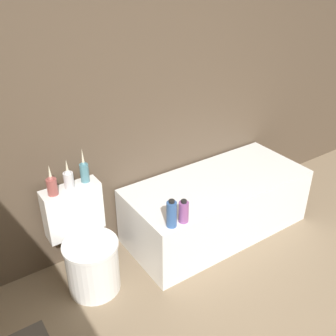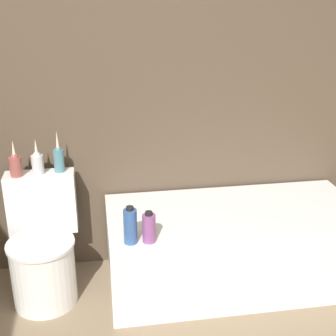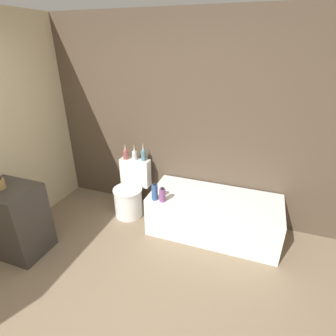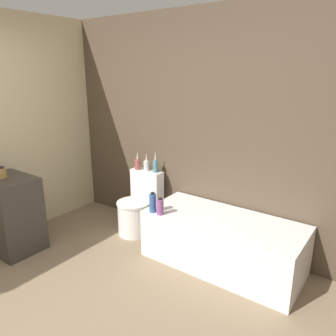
{
  "view_description": "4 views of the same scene",
  "coord_description": "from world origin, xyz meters",
  "px_view_note": "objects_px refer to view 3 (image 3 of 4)",
  "views": [
    {
      "loc": [
        -1.24,
        -0.41,
        2.26
      ],
      "look_at": [
        0.12,
        1.6,
        0.88
      ],
      "focal_mm": 42.0,
      "sensor_mm": 36.0,
      "label": 1
    },
    {
      "loc": [
        -0.12,
        -0.82,
        1.85
      ],
      "look_at": [
        0.26,
        1.57,
        0.89
      ],
      "focal_mm": 50.0,
      "sensor_mm": 36.0,
      "label": 2
    },
    {
      "loc": [
        1.09,
        -1.06,
        2.24
      ],
      "look_at": [
        0.19,
        1.44,
        0.96
      ],
      "focal_mm": 28.0,
      "sensor_mm": 36.0,
      "label": 3
    },
    {
      "loc": [
        2.02,
        -1.05,
        1.96
      ],
      "look_at": [
        0.12,
        1.57,
        0.98
      ],
      "focal_mm": 35.0,
      "sensor_mm": 36.0,
      "label": 4
    }
  ],
  "objects_px": {
    "shampoo_bottle_short": "(162,195)",
    "vase_bronze": "(143,154)",
    "toilet": "(131,193)",
    "vase_gold": "(126,154)",
    "shampoo_bottle_tall": "(155,192)",
    "bathtub": "(214,215)",
    "vase_silver": "(134,155)",
    "soap_bottle_glass": "(0,184)"
  },
  "relations": [
    {
      "from": "bathtub",
      "to": "vase_bronze",
      "type": "distance_m",
      "value": 1.24
    },
    {
      "from": "vase_bronze",
      "to": "shampoo_bottle_tall",
      "type": "relative_size",
      "value": 1.22
    },
    {
      "from": "vase_silver",
      "to": "shampoo_bottle_short",
      "type": "height_order",
      "value": "vase_silver"
    },
    {
      "from": "vase_gold",
      "to": "shampoo_bottle_short",
      "type": "relative_size",
      "value": 1.26
    },
    {
      "from": "soap_bottle_glass",
      "to": "vase_silver",
      "type": "height_order",
      "value": "vase_silver"
    },
    {
      "from": "shampoo_bottle_short",
      "to": "toilet",
      "type": "bearing_deg",
      "value": 150.76
    },
    {
      "from": "toilet",
      "to": "shampoo_bottle_tall",
      "type": "bearing_deg",
      "value": -33.42
    },
    {
      "from": "toilet",
      "to": "soap_bottle_glass",
      "type": "distance_m",
      "value": 1.58
    },
    {
      "from": "vase_silver",
      "to": "shampoo_bottle_tall",
      "type": "xyz_separation_m",
      "value": [
        0.52,
        -0.53,
        -0.2
      ]
    },
    {
      "from": "vase_silver",
      "to": "bathtub",
      "type": "bearing_deg",
      "value": -11.35
    },
    {
      "from": "bathtub",
      "to": "toilet",
      "type": "height_order",
      "value": "toilet"
    },
    {
      "from": "bathtub",
      "to": "toilet",
      "type": "bearing_deg",
      "value": 177.51
    },
    {
      "from": "vase_gold",
      "to": "vase_bronze",
      "type": "xyz_separation_m",
      "value": [
        0.26,
        0.04,
        0.01
      ]
    },
    {
      "from": "shampoo_bottle_tall",
      "to": "shampoo_bottle_short",
      "type": "bearing_deg",
      "value": -2.58
    },
    {
      "from": "toilet",
      "to": "vase_bronze",
      "type": "bearing_deg",
      "value": 57.97
    },
    {
      "from": "toilet",
      "to": "vase_silver",
      "type": "distance_m",
      "value": 0.55
    },
    {
      "from": "bathtub",
      "to": "vase_bronze",
      "type": "relative_size",
      "value": 5.98
    },
    {
      "from": "bathtub",
      "to": "vase_gold",
      "type": "distance_m",
      "value": 1.46
    },
    {
      "from": "shampoo_bottle_tall",
      "to": "shampoo_bottle_short",
      "type": "xyz_separation_m",
      "value": [
        0.1,
        -0.0,
        -0.02
      ]
    },
    {
      "from": "vase_bronze",
      "to": "vase_silver",
      "type": "bearing_deg",
      "value": -172.74
    },
    {
      "from": "bathtub",
      "to": "shampoo_bottle_short",
      "type": "distance_m",
      "value": 0.73
    },
    {
      "from": "soap_bottle_glass",
      "to": "shampoo_bottle_short",
      "type": "height_order",
      "value": "soap_bottle_glass"
    },
    {
      "from": "toilet",
      "to": "soap_bottle_glass",
      "type": "height_order",
      "value": "soap_bottle_glass"
    },
    {
      "from": "toilet",
      "to": "vase_gold",
      "type": "height_order",
      "value": "vase_gold"
    },
    {
      "from": "vase_bronze",
      "to": "shampoo_bottle_short",
      "type": "bearing_deg",
      "value": -48.29
    },
    {
      "from": "bathtub",
      "to": "vase_silver",
      "type": "relative_size",
      "value": 7.08
    },
    {
      "from": "vase_silver",
      "to": "vase_gold",
      "type": "bearing_deg",
      "value": -171.05
    },
    {
      "from": "vase_gold",
      "to": "vase_silver",
      "type": "height_order",
      "value": "vase_gold"
    },
    {
      "from": "shampoo_bottle_tall",
      "to": "shampoo_bottle_short",
      "type": "height_order",
      "value": "shampoo_bottle_tall"
    },
    {
      "from": "vase_silver",
      "to": "shampoo_bottle_tall",
      "type": "relative_size",
      "value": 1.03
    },
    {
      "from": "bathtub",
      "to": "vase_silver",
      "type": "distance_m",
      "value": 1.35
    },
    {
      "from": "vase_bronze",
      "to": "shampoo_bottle_tall",
      "type": "bearing_deg",
      "value": -54.45
    },
    {
      "from": "bathtub",
      "to": "soap_bottle_glass",
      "type": "relative_size",
      "value": 12.41
    },
    {
      "from": "toilet",
      "to": "vase_gold",
      "type": "relative_size",
      "value": 3.25
    },
    {
      "from": "bathtub",
      "to": "vase_bronze",
      "type": "height_order",
      "value": "vase_bronze"
    },
    {
      "from": "vase_silver",
      "to": "vase_bronze",
      "type": "xyz_separation_m",
      "value": [
        0.13,
        0.02,
        0.01
      ]
    },
    {
      "from": "shampoo_bottle_short",
      "to": "vase_bronze",
      "type": "bearing_deg",
      "value": 131.71
    },
    {
      "from": "vase_bronze",
      "to": "vase_gold",
      "type": "bearing_deg",
      "value": -171.89
    },
    {
      "from": "toilet",
      "to": "shampoo_bottle_tall",
      "type": "distance_m",
      "value": 0.7
    },
    {
      "from": "vase_gold",
      "to": "vase_silver",
      "type": "relative_size",
      "value": 1.02
    },
    {
      "from": "vase_gold",
      "to": "shampoo_bottle_tall",
      "type": "xyz_separation_m",
      "value": [
        0.65,
        -0.51,
        -0.2
      ]
    },
    {
      "from": "soap_bottle_glass",
      "to": "vase_silver",
      "type": "relative_size",
      "value": 0.57
    }
  ]
}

